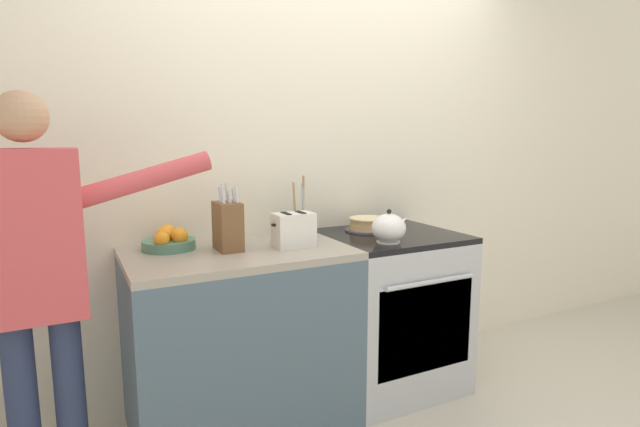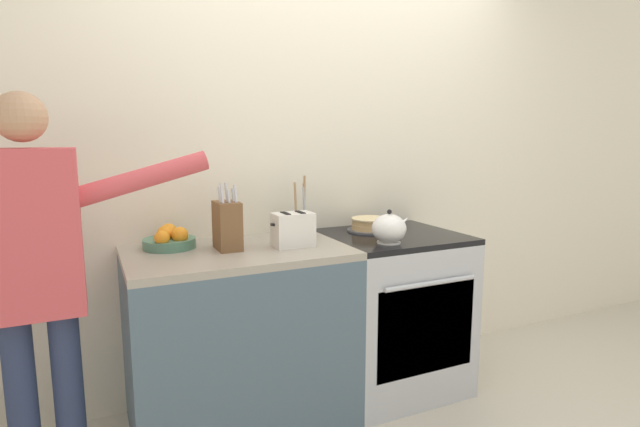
{
  "view_description": "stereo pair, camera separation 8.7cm",
  "coord_description": "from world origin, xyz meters",
  "px_view_note": "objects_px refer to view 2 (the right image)",
  "views": [
    {
      "loc": [
        -1.33,
        -1.9,
        1.43
      ],
      "look_at": [
        -0.2,
        0.3,
        1.04
      ],
      "focal_mm": 28.0,
      "sensor_mm": 36.0,
      "label": 1
    },
    {
      "loc": [
        -1.25,
        -1.94,
        1.43
      ],
      "look_at": [
        -0.2,
        0.3,
        1.04
      ],
      "focal_mm": 28.0,
      "sensor_mm": 36.0,
      "label": 2
    }
  ],
  "objects_px": {
    "knife_block": "(227,225)",
    "toaster": "(293,230)",
    "layer_cake": "(370,225)",
    "fruit_bowl": "(169,240)",
    "person_baker": "(37,267)",
    "tea_kettle": "(389,229)",
    "stove_range": "(391,311)",
    "utensil_crock": "(300,223)"
  },
  "relations": [
    {
      "from": "layer_cake",
      "to": "toaster",
      "type": "height_order",
      "value": "toaster"
    },
    {
      "from": "fruit_bowl",
      "to": "toaster",
      "type": "xyz_separation_m",
      "value": [
        0.56,
        -0.21,
        0.04
      ]
    },
    {
      "from": "tea_kettle",
      "to": "toaster",
      "type": "height_order",
      "value": "tea_kettle"
    },
    {
      "from": "stove_range",
      "to": "knife_block",
      "type": "height_order",
      "value": "knife_block"
    },
    {
      "from": "layer_cake",
      "to": "person_baker",
      "type": "xyz_separation_m",
      "value": [
        -1.63,
        -0.32,
        0.02
      ]
    },
    {
      "from": "fruit_bowl",
      "to": "toaster",
      "type": "height_order",
      "value": "toaster"
    },
    {
      "from": "toaster",
      "to": "person_baker",
      "type": "bearing_deg",
      "value": -172.71
    },
    {
      "from": "stove_range",
      "to": "toaster",
      "type": "xyz_separation_m",
      "value": [
        -0.61,
        -0.05,
        0.53
      ]
    },
    {
      "from": "utensil_crock",
      "to": "toaster",
      "type": "relative_size",
      "value": 1.57
    },
    {
      "from": "tea_kettle",
      "to": "knife_block",
      "type": "height_order",
      "value": "knife_block"
    },
    {
      "from": "stove_range",
      "to": "knife_block",
      "type": "xyz_separation_m",
      "value": [
        -0.92,
        0.03,
        0.56
      ]
    },
    {
      "from": "layer_cake",
      "to": "fruit_bowl",
      "type": "xyz_separation_m",
      "value": [
        -1.1,
        0.04,
        0.01
      ]
    },
    {
      "from": "knife_block",
      "to": "tea_kettle",
      "type": "bearing_deg",
      "value": -15.2
    },
    {
      "from": "stove_range",
      "to": "fruit_bowl",
      "type": "bearing_deg",
      "value": 171.78
    },
    {
      "from": "fruit_bowl",
      "to": "person_baker",
      "type": "xyz_separation_m",
      "value": [
        -0.53,
        -0.35,
        0.01
      ]
    },
    {
      "from": "layer_cake",
      "to": "person_baker",
      "type": "height_order",
      "value": "person_baker"
    },
    {
      "from": "stove_range",
      "to": "toaster",
      "type": "relative_size",
      "value": 4.24
    },
    {
      "from": "toaster",
      "to": "fruit_bowl",
      "type": "bearing_deg",
      "value": 158.86
    },
    {
      "from": "knife_block",
      "to": "toaster",
      "type": "bearing_deg",
      "value": -13.25
    },
    {
      "from": "stove_range",
      "to": "tea_kettle",
      "type": "xyz_separation_m",
      "value": [
        -0.15,
        -0.18,
        0.52
      ]
    },
    {
      "from": "knife_block",
      "to": "fruit_bowl",
      "type": "height_order",
      "value": "knife_block"
    },
    {
      "from": "person_baker",
      "to": "tea_kettle",
      "type": "bearing_deg",
      "value": 13.89
    },
    {
      "from": "stove_range",
      "to": "toaster",
      "type": "bearing_deg",
      "value": -175.74
    },
    {
      "from": "knife_block",
      "to": "utensil_crock",
      "type": "relative_size",
      "value": 0.98
    },
    {
      "from": "layer_cake",
      "to": "toaster",
      "type": "relative_size",
      "value": 1.25
    },
    {
      "from": "layer_cake",
      "to": "utensil_crock",
      "type": "relative_size",
      "value": 0.8
    },
    {
      "from": "person_baker",
      "to": "fruit_bowl",
      "type": "bearing_deg",
      "value": 47.42
    },
    {
      "from": "tea_kettle",
      "to": "fruit_bowl",
      "type": "height_order",
      "value": "tea_kettle"
    },
    {
      "from": "toaster",
      "to": "person_baker",
      "type": "xyz_separation_m",
      "value": [
        -1.09,
        -0.14,
        -0.03
      ]
    },
    {
      "from": "fruit_bowl",
      "to": "person_baker",
      "type": "distance_m",
      "value": 0.64
    },
    {
      "from": "person_baker",
      "to": "toaster",
      "type": "bearing_deg",
      "value": 21.15
    },
    {
      "from": "tea_kettle",
      "to": "utensil_crock",
      "type": "xyz_separation_m",
      "value": [
        -0.34,
        0.36,
        -0.0
      ]
    },
    {
      "from": "toaster",
      "to": "knife_block",
      "type": "bearing_deg",
      "value": 166.75
    },
    {
      "from": "stove_range",
      "to": "utensil_crock",
      "type": "bearing_deg",
      "value": 160.18
    },
    {
      "from": "layer_cake",
      "to": "utensil_crock",
      "type": "height_order",
      "value": "utensil_crock"
    },
    {
      "from": "utensil_crock",
      "to": "person_baker",
      "type": "relative_size",
      "value": 0.21
    },
    {
      "from": "utensil_crock",
      "to": "person_baker",
      "type": "distance_m",
      "value": 1.27
    },
    {
      "from": "utensil_crock",
      "to": "person_baker",
      "type": "xyz_separation_m",
      "value": [
        -1.22,
        -0.36,
        -0.02
      ]
    },
    {
      "from": "tea_kettle",
      "to": "knife_block",
      "type": "xyz_separation_m",
      "value": [
        -0.78,
        0.21,
        0.04
      ]
    },
    {
      "from": "fruit_bowl",
      "to": "person_baker",
      "type": "relative_size",
      "value": 0.16
    },
    {
      "from": "utensil_crock",
      "to": "toaster",
      "type": "xyz_separation_m",
      "value": [
        -0.13,
        -0.22,
        0.01
      ]
    },
    {
      "from": "layer_cake",
      "to": "stove_range",
      "type": "bearing_deg",
      "value": -62.4
    }
  ]
}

